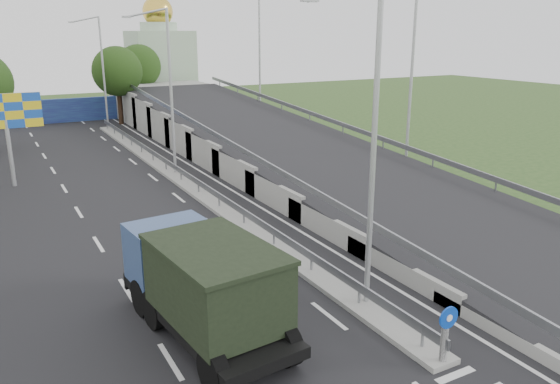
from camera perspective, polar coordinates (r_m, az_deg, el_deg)
road_surface at (r=29.41m, az=-13.25°, el=-1.62°), size 26.00×90.00×0.04m
median at (r=33.89m, az=-10.27°, el=1.12°), size 1.00×44.00×0.20m
overpass_ramp at (r=36.49m, az=0.84°, el=5.13°), size 10.00×50.00×3.50m
median_guardrail at (r=33.73m, az=-10.32°, el=2.18°), size 0.09×44.00×0.71m
sign_bollard at (r=15.87m, az=16.91°, el=-14.00°), size 0.64×0.23×1.67m
lamp_post_near at (r=16.96m, az=9.31°, el=5.77°), size 2.74×0.18×10.08m
lamp_post_mid at (r=34.81m, az=-11.66°, el=11.01°), size 2.74×0.18×10.08m
lamp_post_far at (r=54.18m, az=-18.22°, el=12.35°), size 2.74×0.18×10.08m
blue_wall at (r=59.92m, az=-22.83°, el=7.76°), size 30.00×0.50×2.40m
church at (r=70.17m, az=-12.36°, el=13.11°), size 7.00×7.00×13.80m
billboard at (r=35.43m, az=-26.80°, el=7.04°), size 4.00×0.24×5.50m
tree_median_far at (r=56.56m, az=-16.65°, el=11.98°), size 4.80×4.80×7.60m
tree_ramp_far at (r=64.29m, az=-14.51°, el=12.59°), size 4.80×4.80×7.60m
dump_truck at (r=16.64m, az=-8.12°, el=-9.18°), size 3.31×7.33×3.13m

